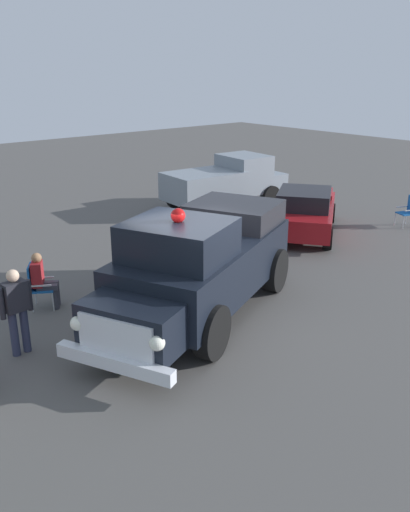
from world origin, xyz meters
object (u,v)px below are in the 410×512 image
Objects in this scene: lawn_chair_spare at (409,209)px; spectator_seated at (43,278)px; vintage_fire_truck at (200,263)px; parked_pickup at (226,181)px; spectator_standing at (16,306)px; lawn_chair_near_truck at (37,283)px; classic_hot_rod at (304,210)px.

spectator_seated is at bearing 171.42° from lawn_chair_spare.
vintage_fire_truck is 3.52m from spectator_seated.
parked_pickup is 2.94× the size of spectator_standing.
spectator_seated is (-2.39, 2.53, -0.50)m from vintage_fire_truck.
vintage_fire_truck is 9.44m from parked_pickup.
spectator_seated reaches higher than lawn_chair_spare.
lawn_chair_spare is 0.61× the size of spectator_standing.
spectator_seated is at bearing 53.09° from spectator_standing.
lawn_chair_spare is 12.20m from spectator_seated.
parked_pickup reaches higher than lawn_chair_spare.
vintage_fire_truck reaches higher than spectator_seated.
parked_pickup is 4.83× the size of lawn_chair_near_truck.
spectator_standing is at bearing -170.95° from classic_hot_rod.
classic_hot_rod is 4.53× the size of lawn_chair_spare.
lawn_chair_near_truck is 0.61× the size of spectator_standing.
parked_pickup is (0.32, 4.07, 0.24)m from classic_hot_rod.
classic_hot_rod is 0.94× the size of parked_pickup.
lawn_chair_near_truck is at bearing 179.41° from classic_hot_rod.
classic_hot_rod is 2.76× the size of spectator_standing.
vintage_fire_truck is at bearing -14.21° from spectator_standing.
lawn_chair_near_truck is 12.32m from lawn_chair_spare.
parked_pickup reaches higher than spectator_standing.
lawn_chair_spare is (3.23, -1.80, -0.16)m from classic_hot_rod.
lawn_chair_near_truck is 1.00× the size of lawn_chair_spare.
lawn_chair_near_truck is (-2.50, 2.61, -0.61)m from vintage_fire_truck.
lawn_chair_near_truck is (-8.94, 0.09, -0.16)m from classic_hot_rod.
parked_pickup is at bearing 85.53° from classic_hot_rod.
spectator_standing reaches higher than classic_hot_rod.
classic_hot_rod is at bearing -0.59° from lawn_chair_near_truck.
vintage_fire_truck is 3.66m from lawn_chair_near_truck.
parked_pickup is 6.56m from lawn_chair_spare.
lawn_chair_spare is at bearing -0.86° from spectator_standing.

